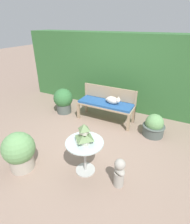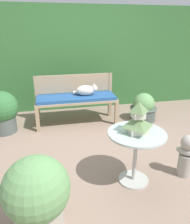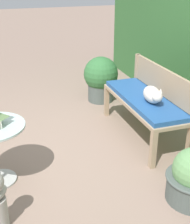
{
  "view_description": "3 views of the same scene",
  "coord_description": "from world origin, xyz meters",
  "px_view_note": "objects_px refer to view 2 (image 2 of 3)",
  "views": [
    {
      "loc": [
        1.5,
        -2.7,
        2.38
      ],
      "look_at": [
        -0.02,
        0.28,
        0.65
      ],
      "focal_mm": 28.0,
      "sensor_mm": 36.0,
      "label": 1
    },
    {
      "loc": [
        -0.6,
        -2.69,
        1.68
      ],
      "look_at": [
        0.05,
        0.26,
        0.52
      ],
      "focal_mm": 35.0,
      "sensor_mm": 36.0,
      "label": 2
    },
    {
      "loc": [
        3.07,
        -0.62,
        1.96
      ],
      "look_at": [
        0.31,
        0.3,
        0.62
      ],
      "focal_mm": 50.0,
      "sensor_mm": 36.0,
      "label": 3
    }
  ],
  "objects_px": {
    "patio_table": "(136,144)",
    "potted_plant_hedge_corner": "(37,196)",
    "potted_plant_bench_right": "(143,108)",
    "garden_bench": "(76,100)",
    "potted_plant_patio_mid": "(2,111)",
    "pagoda_birdhouse": "(138,120)",
    "cat": "(86,90)",
    "garden_bust": "(186,155)"
  },
  "relations": [
    {
      "from": "patio_table",
      "to": "potted_plant_hedge_corner",
      "type": "xyz_separation_m",
      "value": [
        -1.06,
        -0.46,
        -0.12
      ]
    },
    {
      "from": "patio_table",
      "to": "potted_plant_bench_right",
      "type": "relative_size",
      "value": 1.2
    },
    {
      "from": "garden_bench",
      "to": "potted_plant_patio_mid",
      "type": "relative_size",
      "value": 2.03
    },
    {
      "from": "patio_table",
      "to": "potted_plant_hedge_corner",
      "type": "distance_m",
      "value": 1.16
    },
    {
      "from": "potted_plant_bench_right",
      "to": "potted_plant_hedge_corner",
      "type": "bearing_deg",
      "value": -131.8
    },
    {
      "from": "pagoda_birdhouse",
      "to": "potted_plant_hedge_corner",
      "type": "xyz_separation_m",
      "value": [
        -1.06,
        -0.46,
        -0.4
      ]
    },
    {
      "from": "cat",
      "to": "patio_table",
      "type": "height_order",
      "value": "cat"
    },
    {
      "from": "patio_table",
      "to": "potted_plant_bench_right",
      "type": "distance_m",
      "value": 1.91
    },
    {
      "from": "cat",
      "to": "pagoda_birdhouse",
      "type": "xyz_separation_m",
      "value": [
        0.23,
        -1.82,
        0.15
      ]
    },
    {
      "from": "potted_plant_patio_mid",
      "to": "potted_plant_hedge_corner",
      "type": "relative_size",
      "value": 0.99
    },
    {
      "from": "garden_bench",
      "to": "garden_bust",
      "type": "bearing_deg",
      "value": -60.18
    },
    {
      "from": "potted_plant_bench_right",
      "to": "potted_plant_patio_mid",
      "type": "bearing_deg",
      "value": 179.82
    },
    {
      "from": "garden_bench",
      "to": "cat",
      "type": "height_order",
      "value": "cat"
    },
    {
      "from": "potted_plant_bench_right",
      "to": "garden_bench",
      "type": "bearing_deg",
      "value": 174.6
    },
    {
      "from": "potted_plant_bench_right",
      "to": "potted_plant_patio_mid",
      "type": "xyz_separation_m",
      "value": [
        -2.55,
        0.01,
        0.14
      ]
    },
    {
      "from": "pagoda_birdhouse",
      "to": "garden_bust",
      "type": "xyz_separation_m",
      "value": [
        0.64,
        -0.03,
        -0.5
      ]
    },
    {
      "from": "garden_bust",
      "to": "potted_plant_patio_mid",
      "type": "bearing_deg",
      "value": -173.58
    },
    {
      "from": "garden_bench",
      "to": "potted_plant_hedge_corner",
      "type": "xyz_separation_m",
      "value": [
        -0.64,
        -2.27,
        -0.08
      ]
    },
    {
      "from": "cat",
      "to": "potted_plant_patio_mid",
      "type": "height_order",
      "value": "cat"
    },
    {
      "from": "patio_table",
      "to": "garden_bust",
      "type": "xyz_separation_m",
      "value": [
        0.64,
        -0.03,
        -0.21
      ]
    },
    {
      "from": "patio_table",
      "to": "potted_plant_patio_mid",
      "type": "relative_size",
      "value": 0.88
    },
    {
      "from": "garden_bench",
      "to": "patio_table",
      "type": "distance_m",
      "value": 1.85
    },
    {
      "from": "potted_plant_bench_right",
      "to": "potted_plant_hedge_corner",
      "type": "distance_m",
      "value": 2.88
    },
    {
      "from": "garden_bench",
      "to": "cat",
      "type": "xyz_separation_m",
      "value": [
        0.19,
        0.01,
        0.17
      ]
    },
    {
      "from": "pagoda_birdhouse",
      "to": "garden_bust",
      "type": "distance_m",
      "value": 0.81
    },
    {
      "from": "garden_bench",
      "to": "potted_plant_bench_right",
      "type": "relative_size",
      "value": 2.75
    },
    {
      "from": "garden_bench",
      "to": "patio_table",
      "type": "xyz_separation_m",
      "value": [
        0.42,
        -1.81,
        0.03
      ]
    },
    {
      "from": "pagoda_birdhouse",
      "to": "potted_plant_hedge_corner",
      "type": "distance_m",
      "value": 1.22
    },
    {
      "from": "garden_bust",
      "to": "potted_plant_patio_mid",
      "type": "height_order",
      "value": "potted_plant_patio_mid"
    },
    {
      "from": "pagoda_birdhouse",
      "to": "potted_plant_patio_mid",
      "type": "distance_m",
      "value": 2.42
    },
    {
      "from": "garden_bench",
      "to": "pagoda_birdhouse",
      "type": "relative_size",
      "value": 4.24
    },
    {
      "from": "garden_bust",
      "to": "potted_plant_bench_right",
      "type": "xyz_separation_m",
      "value": [
        0.22,
        1.72,
        -0.04
      ]
    },
    {
      "from": "pagoda_birdhouse",
      "to": "potted_plant_patio_mid",
      "type": "height_order",
      "value": "pagoda_birdhouse"
    },
    {
      "from": "cat",
      "to": "garden_bench",
      "type": "bearing_deg",
      "value": -168.9
    },
    {
      "from": "potted_plant_bench_right",
      "to": "potted_plant_patio_mid",
      "type": "distance_m",
      "value": 2.55
    },
    {
      "from": "cat",
      "to": "potted_plant_hedge_corner",
      "type": "distance_m",
      "value": 2.44
    },
    {
      "from": "cat",
      "to": "potted_plant_patio_mid",
      "type": "xyz_separation_m",
      "value": [
        -1.46,
        -0.12,
        -0.25
      ]
    },
    {
      "from": "cat",
      "to": "pagoda_birdhouse",
      "type": "relative_size",
      "value": 1.26
    },
    {
      "from": "garden_bench",
      "to": "potted_plant_bench_right",
      "type": "xyz_separation_m",
      "value": [
        1.28,
        -0.12,
        -0.22
      ]
    },
    {
      "from": "garden_bench",
      "to": "patio_table",
      "type": "relative_size",
      "value": 2.3
    },
    {
      "from": "garden_bench",
      "to": "potted_plant_patio_mid",
      "type": "xyz_separation_m",
      "value": [
        -1.27,
        -0.11,
        -0.08
      ]
    },
    {
      "from": "garden_bench",
      "to": "patio_table",
      "type": "height_order",
      "value": "patio_table"
    }
  ]
}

